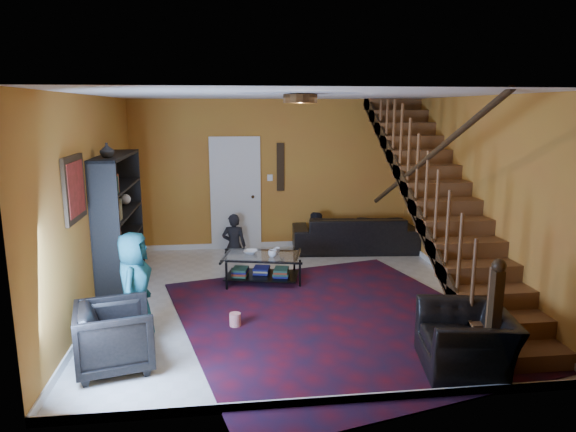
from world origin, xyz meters
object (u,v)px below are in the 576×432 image
(sofa, at_px, (355,233))
(armchair_right, at_px, (466,341))
(coffee_table, at_px, (262,267))
(armchair_left, at_px, (115,336))
(bookshelf, at_px, (120,226))

(sofa, height_order, armchair_right, sofa)
(sofa, relative_size, coffee_table, 1.82)
(armchair_left, xyz_separation_m, coffee_table, (1.69, 2.46, -0.09))
(bookshelf, xyz_separation_m, sofa, (3.90, 1.70, -0.63))
(armchair_left, bearing_deg, coffee_table, -47.74)
(bookshelf, xyz_separation_m, armchair_right, (3.90, -2.85, -0.65))
(bookshelf, distance_m, armchair_left, 2.47)
(coffee_table, bearing_deg, sofa, 40.82)
(bookshelf, distance_m, armchair_right, 4.88)
(bookshelf, relative_size, armchair_left, 2.64)
(armchair_right, bearing_deg, sofa, -170.19)
(armchair_left, distance_m, coffee_table, 2.99)
(sofa, distance_m, coffee_table, 2.46)
(bookshelf, distance_m, sofa, 4.31)
(armchair_right, relative_size, coffee_table, 0.76)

